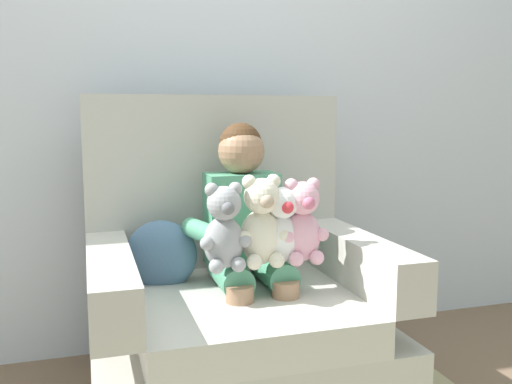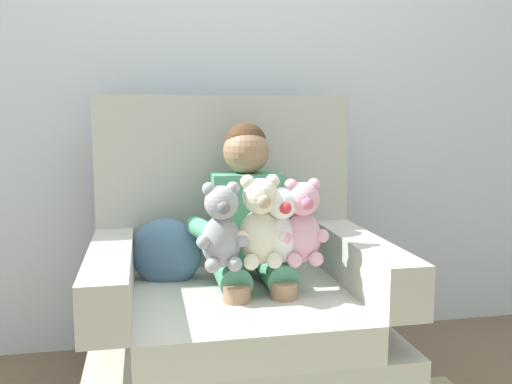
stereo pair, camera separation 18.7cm
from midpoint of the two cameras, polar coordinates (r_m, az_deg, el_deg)
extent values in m
cube|color=silver|center=(2.52, -2.14, 14.01)|extent=(6.00, 0.10, 2.60)
cube|color=#BCB7AD|center=(2.08, 0.99, -17.09)|extent=(1.01, 0.87, 0.31)
cube|color=beige|center=(1.94, 1.46, -12.23)|extent=(0.73, 0.73, 0.12)
cube|color=#BCB7AD|center=(2.26, -0.96, 1.20)|extent=(1.01, 0.14, 0.68)
cube|color=#BCB7AD|center=(1.85, -11.97, -8.65)|extent=(0.14, 0.73, 0.17)
cube|color=#BCB7AD|center=(2.03, 13.64, -7.17)|extent=(0.14, 0.73, 0.17)
cube|color=#4C9370|center=(2.06, 1.60, -2.76)|extent=(0.26, 0.16, 0.34)
sphere|color=#9E7556|center=(2.03, 1.62, 4.21)|extent=(0.17, 0.17, 0.17)
sphere|color=#472D19|center=(2.04, 1.56, 4.95)|extent=(0.16, 0.16, 0.16)
cylinder|color=#4C9370|center=(1.96, 0.14, -8.44)|extent=(0.11, 0.26, 0.11)
cylinder|color=#9E7556|center=(1.89, 0.95, -13.90)|extent=(0.09, 0.09, 0.30)
cylinder|color=#4C9370|center=(2.00, 4.68, -8.15)|extent=(0.11, 0.26, 0.11)
cylinder|color=#9E7556|center=(1.93, 5.73, -13.48)|extent=(0.09, 0.09, 0.30)
cylinder|color=#4C9370|center=(1.92, -2.27, -4.19)|extent=(0.13, 0.27, 0.07)
cylinder|color=#4C9370|center=(1.99, 6.87, -3.77)|extent=(0.13, 0.27, 0.07)
ellipsoid|color=#9E9EA3|center=(1.82, -0.65, -5.15)|extent=(0.13, 0.11, 0.17)
sphere|color=#9E9EA3|center=(1.78, -0.59, -1.13)|extent=(0.11, 0.11, 0.11)
sphere|color=slate|center=(1.74, -0.28, -1.66)|extent=(0.04, 0.04, 0.04)
sphere|color=#9E9EA3|center=(1.78, -1.87, 0.28)|extent=(0.04, 0.04, 0.04)
sphere|color=#9E9EA3|center=(1.78, -2.44, -5.21)|extent=(0.04, 0.04, 0.04)
sphere|color=#9E9EA3|center=(1.78, -1.50, -7.57)|extent=(0.05, 0.05, 0.05)
sphere|color=#9E9EA3|center=(1.79, 0.60, 0.35)|extent=(0.04, 0.04, 0.04)
sphere|color=#9E9EA3|center=(1.80, 1.52, -5.03)|extent=(0.04, 0.04, 0.04)
sphere|color=#9E9EA3|center=(1.80, 0.80, -7.45)|extent=(0.05, 0.05, 0.05)
ellipsoid|color=silver|center=(1.86, 3.26, -4.69)|extent=(0.14, 0.12, 0.18)
sphere|color=silver|center=(1.82, 3.39, -0.46)|extent=(0.12, 0.12, 0.12)
sphere|color=tan|center=(1.77, 3.84, -1.00)|extent=(0.05, 0.05, 0.05)
sphere|color=silver|center=(1.81, 2.08, 1.03)|extent=(0.05, 0.05, 0.05)
sphere|color=silver|center=(1.81, 1.49, -4.75)|extent=(0.05, 0.05, 0.05)
sphere|color=silver|center=(1.82, 2.48, -7.23)|extent=(0.05, 0.05, 0.05)
sphere|color=silver|center=(1.83, 4.63, 1.09)|extent=(0.05, 0.05, 0.05)
sphere|color=silver|center=(1.84, 5.58, -4.55)|extent=(0.05, 0.05, 0.05)
sphere|color=silver|center=(1.83, 4.86, -7.08)|extent=(0.05, 0.05, 0.05)
ellipsoid|color=white|center=(1.88, 5.42, -4.89)|extent=(0.13, 0.11, 0.16)
sphere|color=white|center=(1.84, 5.57, -1.18)|extent=(0.11, 0.11, 0.11)
sphere|color=#DB333D|center=(1.80, 6.01, -1.67)|extent=(0.04, 0.04, 0.04)
sphere|color=white|center=(1.83, 4.42, 0.13)|extent=(0.04, 0.04, 0.04)
sphere|color=white|center=(1.83, 3.92, -4.96)|extent=(0.04, 0.04, 0.04)
sphere|color=white|center=(1.84, 4.79, -7.13)|extent=(0.05, 0.05, 0.05)
sphere|color=white|center=(1.85, 6.64, 0.19)|extent=(0.04, 0.04, 0.04)
sphere|color=white|center=(1.86, 7.48, -4.76)|extent=(0.04, 0.04, 0.04)
sphere|color=white|center=(1.86, 6.86, -7.00)|extent=(0.05, 0.05, 0.05)
ellipsoid|color=#EAA8BC|center=(1.90, 7.51, -4.65)|extent=(0.13, 0.11, 0.17)
sphere|color=#EAA8BC|center=(1.86, 7.70, -0.73)|extent=(0.11, 0.11, 0.11)
sphere|color=#CC6684|center=(1.81, 8.22, -1.24)|extent=(0.04, 0.04, 0.04)
sphere|color=#EAA8BC|center=(1.85, 6.51, 0.64)|extent=(0.05, 0.05, 0.05)
sphere|color=#EAA8BC|center=(1.84, 5.98, -4.71)|extent=(0.05, 0.05, 0.05)
sphere|color=#EAA8BC|center=(1.85, 6.90, -7.00)|extent=(0.05, 0.05, 0.05)
sphere|color=#EAA8BC|center=(1.87, 8.82, 0.70)|extent=(0.05, 0.05, 0.05)
sphere|color=#EAA8BC|center=(1.88, 9.69, -4.50)|extent=(0.05, 0.05, 0.05)
sphere|color=#EAA8BC|center=(1.88, 9.05, -6.85)|extent=(0.05, 0.05, 0.05)
ellipsoid|color=slate|center=(2.07, -6.64, -6.29)|extent=(0.28, 0.17, 0.26)
camera|label=1|loc=(0.09, -87.14, 0.41)|focal=38.96mm
camera|label=2|loc=(0.09, 92.86, -0.41)|focal=38.96mm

